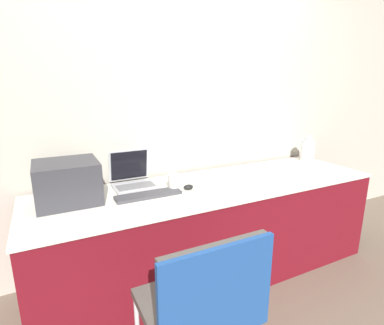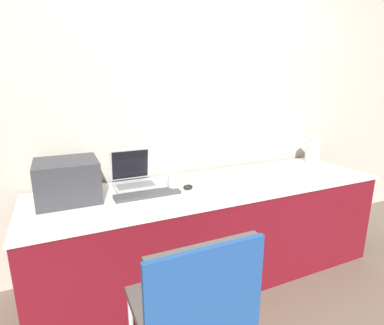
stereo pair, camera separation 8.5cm
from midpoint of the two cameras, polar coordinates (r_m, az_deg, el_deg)
The scene contains 10 objects.
ground_plane at distance 2.32m, azimuth 7.64°, elevation -24.28°, with size 14.00×14.00×0.00m, color #6B5B4C.
wall_back at distance 2.51m, azimuth -1.84°, elevation 11.10°, with size 8.00×0.05×2.60m.
table at distance 2.38m, azimuth 2.95°, elevation -12.59°, with size 2.61×0.74×0.73m.
printer at distance 2.04m, azimuth -23.78°, elevation -3.17°, with size 0.38×0.35×0.26m.
laptop_left at distance 2.23m, azimuth -12.25°, elevation -3.01°, with size 0.30×0.29×0.26m.
external_keyboard at distance 2.03m, azimuth -9.48°, elevation -6.12°, with size 0.44×0.12×0.02m.
coffee_cup at distance 2.12m, azimuth -4.63°, elevation -3.72°, with size 0.08×0.08×0.11m.
mouse at distance 2.13m, azimuth -1.85°, elevation -4.69°, with size 0.07×0.05×0.04m.
metal_pitcher at distance 3.08m, azimuth 20.49°, elevation 2.31°, with size 0.13×0.13×0.25m.
chair at distance 1.40m, azimuth 0.51°, elevation -24.78°, with size 0.50×0.44×0.87m.
Camera 1 is at (-1.09, -1.45, 1.46)m, focal length 28.00 mm.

